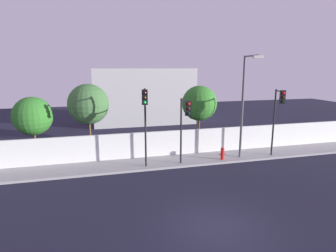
{
  "coord_description": "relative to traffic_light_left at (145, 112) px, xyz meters",
  "views": [
    {
      "loc": [
        -4.59,
        -9.56,
        6.42
      ],
      "look_at": [
        -0.35,
        6.5,
        2.96
      ],
      "focal_mm": 30.04,
      "sensor_mm": 36.0,
      "label": 1
    }
  ],
  "objects": [
    {
      "name": "ground_plane",
      "position": [
        1.64,
        -7.05,
        -3.79
      ],
      "size": [
        80.0,
        80.0,
        0.0
      ],
      "primitive_type": "plane",
      "color": "black"
    },
    {
      "name": "sidewalk",
      "position": [
        1.64,
        1.15,
        -3.71
      ],
      "size": [
        36.0,
        2.4,
        0.15
      ],
      "primitive_type": "cube",
      "color": "#969696",
      "rests_on": "ground"
    },
    {
      "name": "perimeter_wall",
      "position": [
        1.64,
        2.44,
        -2.74
      ],
      "size": [
        36.0,
        0.18,
        1.8
      ],
      "primitive_type": "cube",
      "color": "silver",
      "rests_on": "sidewalk"
    },
    {
      "name": "traffic_light_left",
      "position": [
        0.0,
        0.0,
        0.0
      ],
      "size": [
        0.42,
        1.2,
        5.02
      ],
      "color": "black",
      "rests_on": "sidewalk"
    },
    {
      "name": "traffic_light_center",
      "position": [
        9.29,
        -0.03,
        -0.15
      ],
      "size": [
        0.41,
        1.24,
        4.79
      ],
      "color": "black",
      "rests_on": "sidewalk"
    },
    {
      "name": "traffic_light_right",
      "position": [
        2.44,
        -0.29,
        -0.44
      ],
      "size": [
        0.34,
        1.68,
        4.35
      ],
      "color": "black",
      "rests_on": "sidewalk"
    },
    {
      "name": "street_lamp_curbside",
      "position": [
        6.89,
        0.38,
        0.56
      ],
      "size": [
        0.73,
        2.35,
        7.04
      ],
      "color": "#4C4C51",
      "rests_on": "sidewalk"
    },
    {
      "name": "fire_hydrant",
      "position": [
        5.47,
        0.47,
        -3.17
      ],
      "size": [
        0.44,
        0.26,
        0.87
      ],
      "color": "red",
      "rests_on": "sidewalk"
    },
    {
      "name": "roadside_tree_leftmost",
      "position": [
        -7.01,
        3.74,
        -0.58
      ],
      "size": [
        2.61,
        2.61,
        4.52
      ],
      "color": "brown",
      "rests_on": "ground"
    },
    {
      "name": "roadside_tree_midleft",
      "position": [
        -3.36,
        3.74,
        0.11
      ],
      "size": [
        2.84,
        2.84,
        5.32
      ],
      "color": "brown",
      "rests_on": "ground"
    },
    {
      "name": "roadside_tree_midright",
      "position": [
        4.95,
        3.74,
        -0.09
      ],
      "size": [
        2.72,
        2.72,
        5.06
      ],
      "color": "brown",
      "rests_on": "ground"
    },
    {
      "name": "low_building_distant",
      "position": [
        2.66,
        16.44,
        -0.62
      ],
      "size": [
        11.49,
        6.0,
        6.33
      ],
      "primitive_type": "cube",
      "color": "#AAAAAA",
      "rests_on": "ground"
    }
  ]
}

